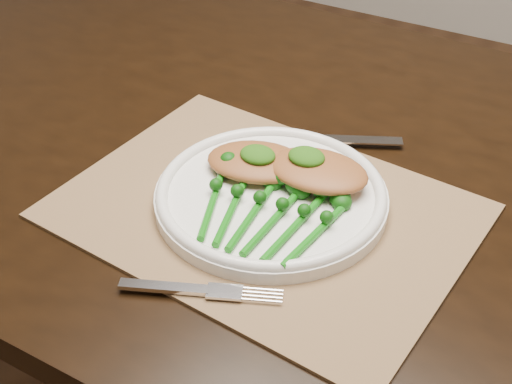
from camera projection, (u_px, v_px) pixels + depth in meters
The scene contains 10 objects.
dining_table at pixel (307, 339), 1.20m from camera, with size 1.61×0.92×0.75m.
placemat at pixel (264, 211), 0.88m from camera, with size 0.49×0.36×0.00m, color olive.
dinner_plate at pixel (271, 195), 0.88m from camera, with size 0.29×0.29×0.03m.
knife at pixel (312, 139), 1.00m from camera, with size 0.20×0.11×0.01m.
fork at pixel (211, 291), 0.76m from camera, with size 0.17×0.09×0.01m.
chicken_fillet_left at pixel (257, 162), 0.91m from camera, with size 0.13×0.09×0.03m, color #9D5B2D.
chicken_fillet_right at pixel (318, 170), 0.88m from camera, with size 0.13×0.09×0.03m, color #9D5B2D.
pesto_dollop_left at pixel (258, 155), 0.90m from camera, with size 0.05×0.04×0.02m, color #184509.
pesto_dollop_right at pixel (307, 157), 0.88m from camera, with size 0.05×0.04×0.02m, color #184509.
broccolini_bundle at pixel (263, 217), 0.83m from camera, with size 0.17×0.18×0.04m.
Camera 1 is at (0.41, -0.87, 1.31)m, focal length 50.00 mm.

